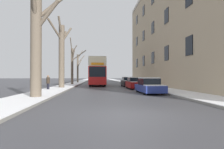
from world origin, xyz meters
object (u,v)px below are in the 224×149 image
(double_decker_bus, at_px, (97,71))
(parked_car_2, at_px, (128,82))
(bare_tree_left_0, at_px, (37,38))
(bare_tree_left_3, at_px, (78,68))
(pedestrian_left_sidewalk, at_px, (48,82))
(parked_car_1, at_px, (135,83))
(bare_tree_left_1, at_px, (61,54))
(bare_tree_left_2, at_px, (73,64))
(parked_car_0, at_px, (149,86))

(double_decker_bus, bearing_deg, parked_car_2, -37.82)
(bare_tree_left_0, xyz_separation_m, double_decker_bus, (4.14, 19.47, -1.58))
(bare_tree_left_3, relative_size, pedestrian_left_sidewalk, 4.67)
(bare_tree_left_3, relative_size, parked_car_1, 1.86)
(bare_tree_left_1, bearing_deg, bare_tree_left_0, -88.37)
(bare_tree_left_3, bearing_deg, double_decker_bus, -71.78)
(double_decker_bus, distance_m, parked_car_2, 6.07)
(double_decker_bus, xyz_separation_m, parked_car_1, (4.58, -9.14, -1.83))
(double_decker_bus, bearing_deg, parked_car_1, -63.40)
(bare_tree_left_0, relative_size, pedestrian_left_sidewalk, 4.71)
(parked_car_1, bearing_deg, bare_tree_left_2, 127.64)
(parked_car_0, bearing_deg, double_decker_bus, 106.32)
(bare_tree_left_2, bearing_deg, double_decker_bus, -29.29)
(bare_tree_left_3, bearing_deg, parked_car_2, -62.05)
(bare_tree_left_0, relative_size, bare_tree_left_3, 1.01)
(pedestrian_left_sidewalk, bearing_deg, bare_tree_left_0, -45.42)
(parked_car_0, relative_size, parked_car_1, 1.12)
(parked_car_2, bearing_deg, bare_tree_left_2, 146.13)
(bare_tree_left_2, height_order, pedestrian_left_sidewalk, bare_tree_left_2)
(bare_tree_left_2, relative_size, parked_car_0, 1.77)
(parked_car_1, bearing_deg, double_decker_bus, 116.60)
(bare_tree_left_0, xyz_separation_m, bare_tree_left_2, (-0.22, 21.91, -0.40))
(bare_tree_left_0, distance_m, bare_tree_left_3, 32.84)
(bare_tree_left_3, distance_m, pedestrian_left_sidewalk, 25.12)
(double_decker_bus, relative_size, parked_car_1, 2.49)
(bare_tree_left_2, distance_m, double_decker_bus, 5.13)
(parked_car_0, relative_size, pedestrian_left_sidewalk, 2.80)
(bare_tree_left_1, relative_size, bare_tree_left_2, 1.07)
(bare_tree_left_1, relative_size, parked_car_2, 1.98)
(bare_tree_left_3, distance_m, parked_car_1, 24.40)
(bare_tree_left_2, relative_size, bare_tree_left_3, 1.06)
(parked_car_2, bearing_deg, bare_tree_left_1, -152.83)
(bare_tree_left_3, bearing_deg, bare_tree_left_1, -90.15)
(parked_car_2, bearing_deg, parked_car_0, -90.00)
(bare_tree_left_3, height_order, pedestrian_left_sidewalk, bare_tree_left_3)
(bare_tree_left_3, distance_m, parked_car_0, 30.49)
(double_decker_bus, xyz_separation_m, parked_car_0, (4.58, -15.63, -1.84))
(parked_car_0, distance_m, pedestrian_left_sidewalk, 10.64)
(bare_tree_left_0, relative_size, parked_car_0, 1.68)
(double_decker_bus, bearing_deg, bare_tree_left_1, -118.56)
(bare_tree_left_2, xyz_separation_m, double_decker_bus, (4.36, -2.44, -1.18))
(bare_tree_left_1, xyz_separation_m, bare_tree_left_2, (0.10, 10.63, -0.66))
(double_decker_bus, relative_size, parked_car_2, 2.33)
(parked_car_0, distance_m, parked_car_1, 6.49)
(pedestrian_left_sidewalk, bearing_deg, parked_car_0, 14.13)
(parked_car_1, xyz_separation_m, parked_car_2, (-0.00, 5.59, 0.02))
(pedestrian_left_sidewalk, bearing_deg, parked_car_2, 75.70)
(bare_tree_left_3, relative_size, parked_car_0, 1.67)
(parked_car_2, bearing_deg, parked_car_1, -90.00)
(bare_tree_left_1, bearing_deg, pedestrian_left_sidewalk, -103.30)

